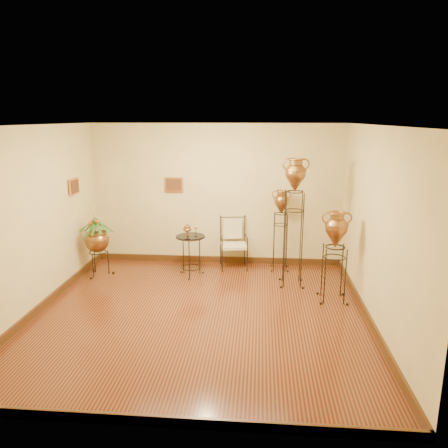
# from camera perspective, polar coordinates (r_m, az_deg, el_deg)

# --- Properties ---
(ground) EXTENTS (5.00, 5.00, 0.00)m
(ground) POSITION_cam_1_polar(r_m,az_deg,el_deg) (6.76, -3.11, -11.71)
(ground) COLOR brown
(ground) RESTS_ON ground
(room_shell) EXTENTS (5.02, 5.02, 2.81)m
(room_shell) POSITION_cam_1_polar(r_m,az_deg,el_deg) (6.22, -3.36, 2.89)
(room_shell) COLOR beige
(room_shell) RESTS_ON ground
(amphora_tall) EXTENTS (0.52, 0.52, 2.27)m
(amphora_tall) POSITION_cam_1_polar(r_m,az_deg,el_deg) (7.62, 9.08, 0.34)
(amphora_tall) COLOR black
(amphora_tall) RESTS_ON ground
(amphora_mid) EXTENTS (0.36, 0.36, 1.59)m
(amphora_mid) POSITION_cam_1_polar(r_m,az_deg,el_deg) (8.47, 7.40, -0.74)
(amphora_mid) COLOR black
(amphora_mid) RESTS_ON ground
(amphora_short) EXTENTS (0.53, 0.53, 1.50)m
(amphora_short) POSITION_cam_1_polar(r_m,az_deg,el_deg) (7.20, 14.25, -4.09)
(amphora_short) COLOR black
(amphora_short) RESTS_ON ground
(planter_urn) EXTENTS (0.90, 0.90, 1.29)m
(planter_urn) POSITION_cam_1_polar(r_m,az_deg,el_deg) (8.46, -16.27, -1.74)
(planter_urn) COLOR black
(planter_urn) RESTS_ON ground
(armchair) EXTENTS (0.63, 0.60, 1.00)m
(armchair) POSITION_cam_1_polar(r_m,az_deg,el_deg) (8.55, 1.28, -2.57)
(armchair) COLOR black
(armchair) RESTS_ON ground
(side_table) EXTENTS (0.58, 0.58, 0.98)m
(side_table) POSITION_cam_1_polar(r_m,az_deg,el_deg) (8.20, -4.37, -4.03)
(side_table) COLOR black
(side_table) RESTS_ON ground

